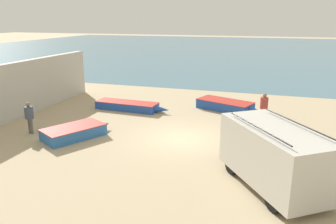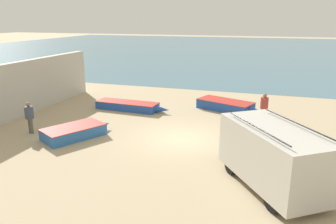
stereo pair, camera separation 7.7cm
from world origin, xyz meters
The scene contains 9 objects.
ground_plane centered at (0.00, 0.00, 0.00)m, with size 200.00×200.00×0.00m, color tan.
sea_water centered at (0.00, 52.00, 0.00)m, with size 120.00×80.00×0.01m, color #477084.
harbor_wall centered at (-11.05, 1.00, 1.73)m, with size 0.50×14.65×3.47m, color #BCB7AD.
parked_van centered at (4.56, -3.82, 1.28)m, with size 4.39×5.03×2.48m.
fishing_rowboat_0 centered at (-5.46, -1.44, 0.30)m, with size 2.97×3.84×0.61m.
fishing_rowboat_1 centered at (1.50, 6.30, 0.33)m, with size 4.64×2.86×0.65m.
fishing_rowboat_2 centered at (-4.92, 4.34, 0.28)m, with size 5.33×1.51×0.55m.
fisherman_0 centered at (-8.14, -1.67, 1.05)m, with size 0.46×0.46×1.75m.
fisherman_1 centered at (3.97, 4.28, 1.06)m, with size 0.47×0.47×1.78m.
Camera 1 is at (4.19, -15.63, 6.17)m, focal length 35.00 mm.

